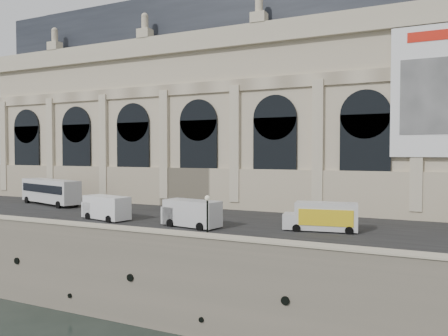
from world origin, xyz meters
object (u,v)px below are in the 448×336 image
object	(u,v)px
van_b	(105,208)
van_c	(189,213)
box_truck	(322,217)
bus_left	(50,191)
lamp_right	(207,222)

from	to	relation	value
van_b	van_c	xyz separation A→B (m)	(10.10, -0.16, 0.03)
van_b	box_truck	distance (m)	21.99
bus_left	box_truck	distance (m)	36.98
van_b	lamp_right	size ratio (longest dim) A/B	1.54
van_c	van_b	bearing A→B (deg)	179.08
van_b	lamp_right	distance (m)	17.22
van_c	lamp_right	bearing A→B (deg)	-51.87
bus_left	van_b	xyz separation A→B (m)	(14.93, -6.96, -0.63)
lamp_right	van_c	bearing A→B (deg)	128.13
van_c	box_truck	world-z (taller)	box_truck
van_c	lamp_right	world-z (taller)	lamp_right
bus_left	van_c	world-z (taller)	bus_left
bus_left	van_c	bearing A→B (deg)	-15.87
van_c	box_truck	size ratio (longest dim) A/B	0.90
van_b	van_c	size ratio (longest dim) A/B	0.99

